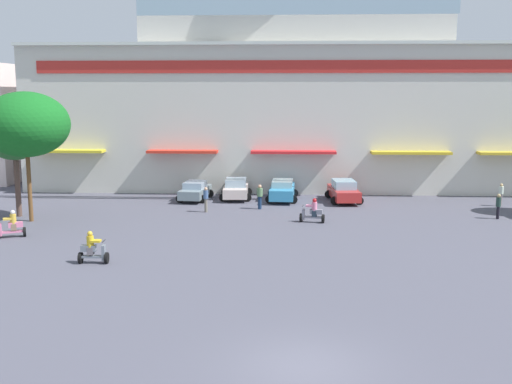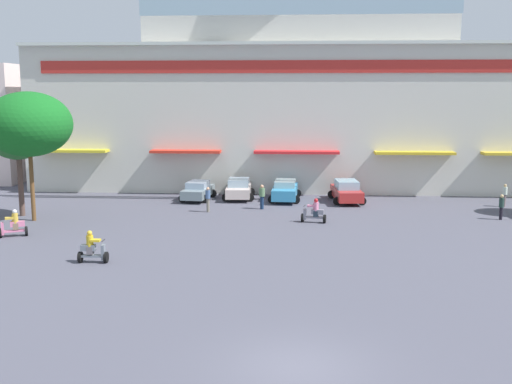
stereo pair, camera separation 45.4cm
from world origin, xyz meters
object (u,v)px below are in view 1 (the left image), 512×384
(parked_car_3, at_px, (344,191))
(parked_car_0, at_px, (195,191))
(pedestrian_0, at_px, (206,198))
(parked_car_1, at_px, (236,189))
(parked_car_2, at_px, (282,190))
(pedestrian_1, at_px, (501,193))
(pedestrian_3, at_px, (260,195))
(scooter_rider_4, at_px, (313,213))
(plaza_tree_2, at_px, (26,125))
(plaza_tree_0, at_px, (15,139))
(scooter_rider_0, at_px, (93,250))
(scooter_rider_2, at_px, (12,226))
(pedestrian_2, at_px, (498,204))

(parked_car_3, bearing_deg, parked_car_0, 179.50)
(parked_car_0, height_order, pedestrian_0, pedestrian_0)
(parked_car_0, relative_size, parked_car_1, 0.98)
(parked_car_2, xyz_separation_m, pedestrian_1, (15.14, -1.53, 0.15))
(parked_car_1, distance_m, pedestrian_3, 4.45)
(parked_car_3, bearing_deg, parked_car_1, 173.89)
(scooter_rider_4, height_order, pedestrian_1, pedestrian_1)
(parked_car_0, bearing_deg, plaza_tree_2, -138.68)
(plaza_tree_0, distance_m, plaza_tree_2, 2.21)
(parked_car_2, height_order, scooter_rider_4, scooter_rider_4)
(parked_car_1, height_order, scooter_rider_0, scooter_rider_0)
(parked_car_2, relative_size, pedestrian_1, 2.87)
(parked_car_1, bearing_deg, parked_car_2, -9.01)
(scooter_rider_0, distance_m, scooter_rider_4, 14.20)
(scooter_rider_0, distance_m, scooter_rider_2, 7.67)
(plaza_tree_2, relative_size, parked_car_3, 1.72)
(parked_car_3, bearing_deg, scooter_rider_4, -109.18)
(parked_car_0, xyz_separation_m, parked_car_3, (10.79, -0.09, 0.08))
(parked_car_1, xyz_separation_m, parked_car_3, (7.86, -0.84, 0.03))
(parked_car_3, xyz_separation_m, pedestrian_1, (10.71, -1.23, 0.13))
(parked_car_2, relative_size, parked_car_3, 0.99)
(pedestrian_3, bearing_deg, pedestrian_1, 6.61)
(scooter_rider_2, bearing_deg, plaza_tree_2, 99.29)
(plaza_tree_0, relative_size, parked_car_3, 1.38)
(parked_car_3, height_order, pedestrian_1, pedestrian_1)
(scooter_rider_0, bearing_deg, pedestrian_0, 73.57)
(plaza_tree_0, bearing_deg, parked_car_2, 21.69)
(scooter_rider_2, bearing_deg, pedestrian_0, 38.16)
(parked_car_0, distance_m, scooter_rider_0, 17.03)
(parked_car_3, bearing_deg, plaza_tree_2, -158.50)
(parked_car_1, distance_m, pedestrian_2, 18.13)
(scooter_rider_4, bearing_deg, scooter_rider_0, -137.87)
(scooter_rider_4, distance_m, pedestrian_1, 14.55)
(pedestrian_1, bearing_deg, parked_car_1, 173.62)
(pedestrian_1, bearing_deg, parked_car_2, 174.22)
(plaza_tree_2, relative_size, scooter_rider_0, 5.14)
(parked_car_0, xyz_separation_m, parked_car_1, (2.93, 0.75, 0.05))
(scooter_rider_2, relative_size, pedestrian_1, 0.99)
(parked_car_0, bearing_deg, scooter_rider_2, -124.34)
(parked_car_2, relative_size, scooter_rider_2, 2.90)
(plaza_tree_0, distance_m, pedestrian_3, 16.04)
(parked_car_2, bearing_deg, parked_car_0, -178.17)
(parked_car_3, xyz_separation_m, scooter_rider_2, (-19.05, -12.00, -0.15))
(parked_car_1, bearing_deg, scooter_rider_4, -56.66)
(pedestrian_1, xyz_separation_m, pedestrian_2, (-1.66, -4.44, 0.01))
(parked_car_1, height_order, scooter_rider_2, scooter_rider_2)
(plaza_tree_2, bearing_deg, plaza_tree_0, 133.94)
(pedestrian_2, relative_size, pedestrian_3, 0.95)
(plaza_tree_2, relative_size, parked_car_1, 1.85)
(pedestrian_0, bearing_deg, scooter_rider_2, -141.84)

